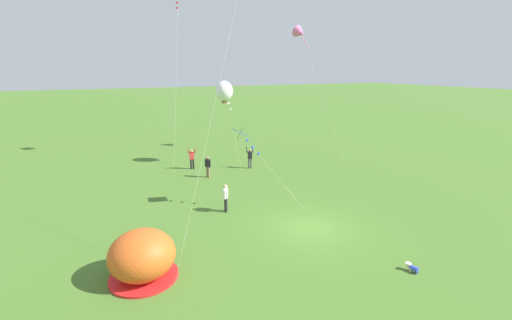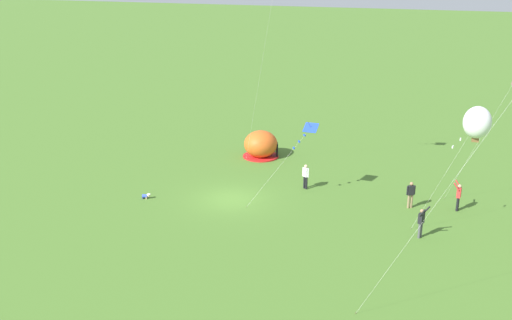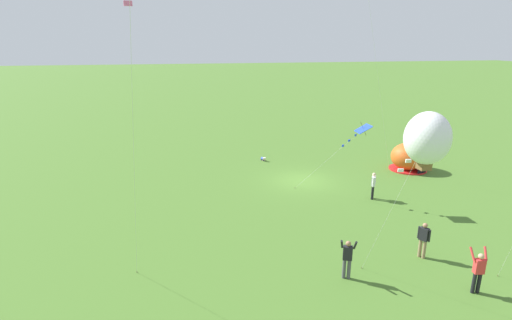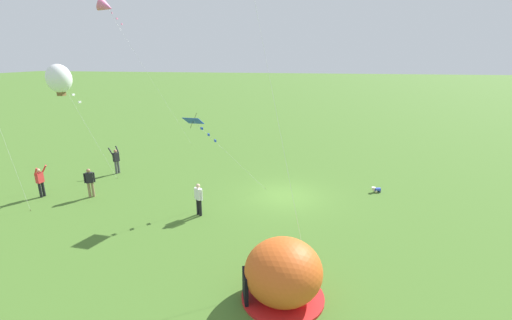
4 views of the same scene
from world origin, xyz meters
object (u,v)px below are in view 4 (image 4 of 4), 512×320
toddler_crawling (376,189)px  kite_pink (106,6)px  person_watching_sky (116,160)px  kite_white (59,79)px  popup_tent (283,272)px  person_arms_raised (40,181)px  person_far_back (90,181)px  person_near_tent (199,198)px  kite_blue (197,124)px

toddler_crawling → kite_pink: 25.50m
person_watching_sky → kite_white: size_ratio=0.26×
popup_tent → person_arms_raised: popup_tent is taller
person_far_back → kite_pink: kite_pink is taller
person_arms_raised → person_near_tent: (-0.65, -9.80, -0.03)m
toddler_crawling → kite_white: kite_white is taller
toddler_crawling → kite_blue: 11.28m
person_watching_sky → person_near_tent: (-5.24, -7.85, -0.03)m
person_far_back → toddler_crawling: bearing=-77.2°
kite_pink → person_arms_raised: bearing=-169.9°
person_arms_raised → person_far_back: bearing=-79.9°
person_arms_raised → person_near_tent: size_ratio=1.10×
kite_pink → kite_white: size_ratio=1.69×
person_far_back → kite_pink: (11.45, 4.95, 10.82)m
person_far_back → person_near_tent: same height
kite_white → person_watching_sky: bearing=-60.3°
kite_blue → person_arms_raised: bearing=94.4°
toddler_crawling → person_near_tent: (-4.89, 9.44, 0.79)m
popup_tent → kite_white: bearing=58.0°
person_far_back → person_watching_sky: size_ratio=0.91×
toddler_crawling → person_near_tent: bearing=117.4°
popup_tent → toddler_crawling: size_ratio=5.07×
popup_tent → person_near_tent: popup_tent is taller
toddler_crawling → person_near_tent: size_ratio=0.32×
person_near_tent → kite_blue: (1.37, 0.38, 3.51)m
person_watching_sky → person_near_tent: size_ratio=1.10×
person_near_tent → kite_pink: (12.61, 11.92, 10.82)m
person_near_tent → kite_white: kite_white is taller
person_far_back → person_arms_raised: size_ratio=0.91×
toddler_crawling → person_arms_raised: size_ratio=0.29×
person_arms_raised → kite_blue: size_ratio=0.37×
kite_blue → kite_pink: size_ratio=0.40×
popup_tent → kite_blue: 9.35m
person_watching_sky → person_far_back: bearing=-168.0°
popup_tent → person_watching_sky: popup_tent is taller
popup_tent → toddler_crawling: popup_tent is taller
toddler_crawling → person_watching_sky: person_watching_sky is taller
person_far_back → person_arms_raised: 2.87m
person_far_back → person_watching_sky: person_watching_sky is taller
popup_tent → kite_white: kite_white is taller
person_arms_raised → kite_blue: 10.06m
popup_tent → kite_blue: bearing=37.5°
person_watching_sky → kite_blue: size_ratio=0.37×
person_arms_raised → kite_pink: kite_pink is taller
kite_white → popup_tent: bearing=-122.0°
person_near_tent → person_watching_sky: bearing=56.3°
kite_white → person_near_tent: bearing=-111.0°
popup_tent → person_arms_raised: 15.94m
person_far_back → kite_white: (2.75, 3.21, 5.56)m
popup_tent → toddler_crawling: 11.38m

